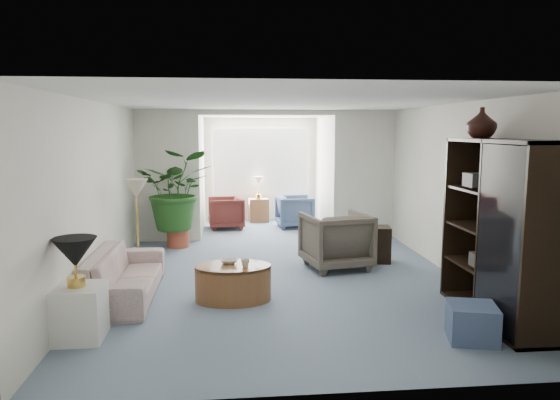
{
  "coord_description": "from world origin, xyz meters",
  "views": [
    {
      "loc": [
        -0.74,
        -6.89,
        2.13
      ],
      "look_at": [
        0.0,
        0.6,
        1.1
      ],
      "focal_mm": 33.22,
      "sensor_mm": 36.0,
      "label": 1
    }
  ],
  "objects": [
    {
      "name": "floor",
      "position": [
        0.0,
        0.0,
        0.0
      ],
      "size": [
        6.0,
        6.0,
        0.0
      ],
      "primitive_type": "plane",
      "color": "gray",
      "rests_on": "ground"
    },
    {
      "name": "sunroom_floor",
      "position": [
        0.0,
        4.1,
        0.0
      ],
      "size": [
        2.6,
        2.6,
        0.0
      ],
      "primitive_type": "plane",
      "color": "gray",
      "rests_on": "ground"
    },
    {
      "name": "back_pier_left",
      "position": [
        -1.9,
        3.0,
        1.25
      ],
      "size": [
        1.2,
        0.12,
        2.5
      ],
      "primitive_type": "cube",
      "color": "white",
      "rests_on": "ground"
    },
    {
      "name": "back_pier_right",
      "position": [
        1.9,
        3.0,
        1.25
      ],
      "size": [
        1.2,
        0.12,
        2.5
      ],
      "primitive_type": "cube",
      "color": "white",
      "rests_on": "ground"
    },
    {
      "name": "back_header",
      "position": [
        0.0,
        3.0,
        2.45
      ],
      "size": [
        2.6,
        0.12,
        0.1
      ],
      "primitive_type": "cube",
      "color": "white",
      "rests_on": "back_pier_left"
    },
    {
      "name": "window_pane",
      "position": [
        0.0,
        5.18,
        1.4
      ],
      "size": [
        2.2,
        0.02,
        1.5
      ],
      "primitive_type": "cube",
      "color": "white"
    },
    {
      "name": "window_blinds",
      "position": [
        0.0,
        5.15,
        1.4
      ],
      "size": [
        2.2,
        0.02,
        1.5
      ],
      "primitive_type": "cube",
      "color": "white"
    },
    {
      "name": "framed_picture",
      "position": [
        2.46,
        -0.1,
        1.7
      ],
      "size": [
        0.04,
        0.5,
        0.4
      ],
      "primitive_type": "cube",
      "color": "beige"
    },
    {
      "name": "sofa",
      "position": [
        -2.09,
        -0.3,
        0.29
      ],
      "size": [
        0.79,
        2.01,
        0.58
      ],
      "primitive_type": "imported",
      "rotation": [
        0.0,
        0.0,
        1.58
      ],
      "color": "beige",
      "rests_on": "ground"
    },
    {
      "name": "end_table",
      "position": [
        -2.29,
        -1.65,
        0.28
      ],
      "size": [
        0.51,
        0.51,
        0.56
      ],
      "primitive_type": "cube",
      "rotation": [
        0.0,
        0.0,
        0.0
      ],
      "color": "white",
      "rests_on": "ground"
    },
    {
      "name": "table_lamp",
      "position": [
        -2.29,
        -1.65,
        0.91
      ],
      "size": [
        0.44,
        0.44,
        0.3
      ],
      "primitive_type": "cone",
      "color": "black",
      "rests_on": "end_table"
    },
    {
      "name": "floor_lamp",
      "position": [
        -2.13,
        1.01,
        1.25
      ],
      "size": [
        0.36,
        0.36,
        0.28
      ],
      "primitive_type": "cone",
      "color": "beige",
      "rests_on": "ground"
    },
    {
      "name": "coffee_table",
      "position": [
        -0.71,
        -0.6,
        0.23
      ],
      "size": [
        1.05,
        1.05,
        0.45
      ],
      "primitive_type": "cylinder",
      "rotation": [
        0.0,
        0.0,
        0.11
      ],
      "color": "brown",
      "rests_on": "ground"
    },
    {
      "name": "coffee_bowl",
      "position": [
        -0.76,
        -0.5,
        0.48
      ],
      "size": [
        0.25,
        0.25,
        0.06
      ],
      "primitive_type": "imported",
      "rotation": [
        0.0,
        0.0,
        0.11
      ],
      "color": "silver",
      "rests_on": "coffee_table"
    },
    {
      "name": "coffee_cup",
      "position": [
        -0.56,
        -0.7,
        0.5
      ],
      "size": [
        0.12,
        0.12,
        0.1
      ],
      "primitive_type": "imported",
      "rotation": [
        0.0,
        0.0,
        0.11
      ],
      "color": "beige",
      "rests_on": "coffee_table"
    },
    {
      "name": "wingback_chair",
      "position": [
        0.89,
        0.8,
        0.43
      ],
      "size": [
        1.1,
        1.12,
        0.87
      ],
      "primitive_type": "imported",
      "rotation": [
        0.0,
        0.0,
        3.34
      ],
      "color": "#655B4F",
      "rests_on": "ground"
    },
    {
      "name": "side_table_dark",
      "position": [
        1.59,
        1.1,
        0.29
      ],
      "size": [
        0.53,
        0.45,
        0.58
      ],
      "primitive_type": "cube",
      "rotation": [
        0.0,
        0.0,
        -0.15
      ],
      "color": "black",
      "rests_on": "ground"
    },
    {
      "name": "entertainment_cabinet",
      "position": [
        2.23,
        -1.5,
        1.01
      ],
      "size": [
        0.49,
        1.82,
        2.02
      ],
      "primitive_type": "cube",
      "color": "black",
      "rests_on": "ground"
    },
    {
      "name": "cabinet_urn",
      "position": [
        2.23,
        -1.0,
        2.21
      ],
      "size": [
        0.35,
        0.35,
        0.36
      ],
      "primitive_type": "imported",
      "color": "black",
      "rests_on": "entertainment_cabinet"
    },
    {
      "name": "ottoman",
      "position": [
        1.7,
        -2.08,
        0.19
      ],
      "size": [
        0.57,
        0.57,
        0.37
      ],
      "primitive_type": "cube",
      "rotation": [
        0.0,
        0.0,
        -0.26
      ],
      "color": "#4A5F80",
      "rests_on": "ground"
    },
    {
      "name": "plant_pot",
      "position": [
        -1.68,
        2.51,
        0.16
      ],
      "size": [
        0.4,
        0.4,
        0.32
      ],
      "primitive_type": "cylinder",
      "color": "#A94731",
      "rests_on": "ground"
    },
    {
      "name": "house_plant",
      "position": [
        -1.68,
        2.51,
        1.05
      ],
      "size": [
        1.31,
        1.14,
        1.46
      ],
      "primitive_type": "imported",
      "color": "#23511B",
      "rests_on": "plant_pot"
    },
    {
      "name": "sunroom_chair_blue",
      "position": [
        0.68,
        4.2,
        0.35
      ],
      "size": [
        0.82,
        0.8,
        0.69
      ],
      "primitive_type": "imported",
      "rotation": [
        0.0,
        0.0,
        1.65
      ],
      "color": "#4A5F80",
      "rests_on": "ground"
    },
    {
      "name": "sunroom_chair_maroon",
      "position": [
        -0.82,
        4.2,
        0.34
      ],
      "size": [
        0.8,
        0.78,
        0.68
      ],
      "primitive_type": "imported",
      "rotation": [
        0.0,
        0.0,
        -1.5
      ],
      "color": "#541E1D",
      "rests_on": "ground"
    },
    {
      "name": "sunroom_table",
      "position": [
        -0.07,
        4.95,
        0.27
      ],
      "size": [
        0.47,
        0.38,
        0.54
      ],
      "primitive_type": "cube",
      "rotation": [
        0.0,
        0.0,
        0.08
      ],
      "color": "brown",
      "rests_on": "ground"
    },
    {
      "name": "shelf_clutter",
      "position": [
        2.18,
        -1.57,
        1.09
      ],
      "size": [
        0.3,
        1.08,
        1.06
      ],
      "color": "#312A26",
      "rests_on": "entertainment_cabinet"
    }
  ]
}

